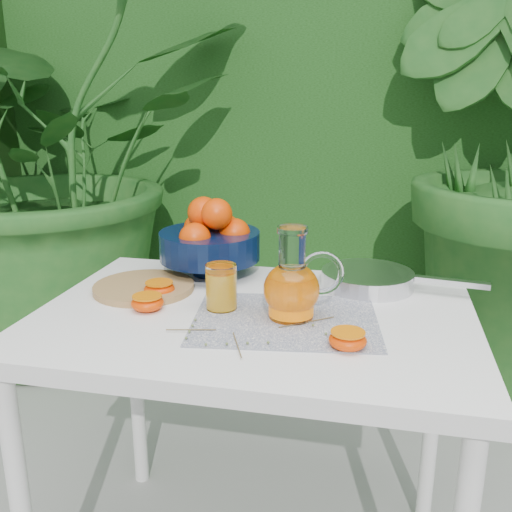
% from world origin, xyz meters
% --- Properties ---
extents(hedge_backdrop, '(8.00, 1.65, 2.50)m').
position_xyz_m(hedge_backdrop, '(0.06, 2.06, 1.19)').
color(hedge_backdrop, '#1A3F12').
rests_on(hedge_backdrop, ground).
extents(potted_plant_left, '(2.69, 2.69, 1.90)m').
position_xyz_m(potted_plant_left, '(-1.09, 1.11, 0.95)').
color(potted_plant_left, '#1F5A1F').
rests_on(potted_plant_left, ground).
extents(potted_plant_right, '(2.88, 2.88, 2.05)m').
position_xyz_m(potted_plant_right, '(0.90, 1.19, 1.02)').
color(potted_plant_right, '#1F5A1F').
rests_on(potted_plant_right, ground).
extents(white_table, '(1.00, 0.70, 0.75)m').
position_xyz_m(white_table, '(0.14, -0.10, 0.67)').
color(white_table, white).
rests_on(white_table, ground).
extents(placemat, '(0.45, 0.37, 0.00)m').
position_xyz_m(placemat, '(0.22, -0.13, 0.75)').
color(placemat, '#0B1741').
rests_on(placemat, white_table).
extents(cutting_board, '(0.26, 0.26, 0.02)m').
position_xyz_m(cutting_board, '(-0.16, -0.01, 0.76)').
color(cutting_board, olive).
rests_on(cutting_board, white_table).
extents(fruit_bowl, '(0.35, 0.35, 0.22)m').
position_xyz_m(fruit_bowl, '(-0.04, 0.16, 0.85)').
color(fruit_bowl, black).
rests_on(fruit_bowl, white_table).
extents(juice_pitcher, '(0.19, 0.15, 0.21)m').
position_xyz_m(juice_pitcher, '(0.24, -0.11, 0.83)').
color(juice_pitcher, white).
rests_on(juice_pitcher, white_table).
extents(juice_tumbler, '(0.08, 0.08, 0.11)m').
position_xyz_m(juice_tumbler, '(0.07, -0.10, 0.80)').
color(juice_tumbler, white).
rests_on(juice_tumbler, white_table).
extents(saute_pan, '(0.43, 0.27, 0.04)m').
position_xyz_m(saute_pan, '(0.40, 0.14, 0.77)').
color(saute_pan, silver).
rests_on(saute_pan, white_table).
extents(orange_halves, '(0.56, 0.29, 0.04)m').
position_xyz_m(orange_halves, '(0.05, -0.14, 0.77)').
color(orange_halves, '#F92802').
rests_on(orange_halves, white_table).
extents(thyme_sprigs, '(0.34, 0.26, 0.01)m').
position_xyz_m(thyme_sprigs, '(0.16, -0.22, 0.76)').
color(thyme_sprigs, brown).
rests_on(thyme_sprigs, white_table).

